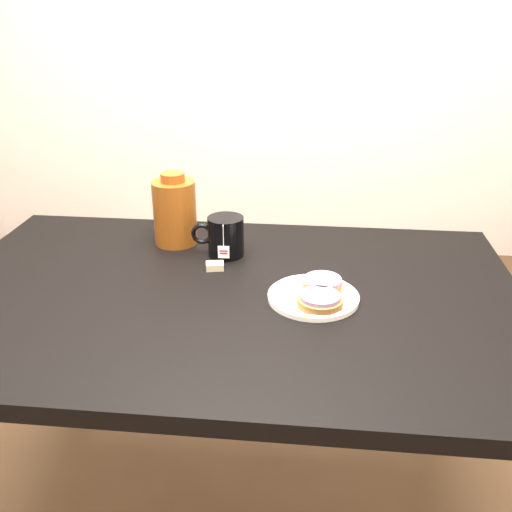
% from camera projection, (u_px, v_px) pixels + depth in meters
% --- Properties ---
extents(wall_back, '(3.50, 0.02, 2.70)m').
position_uv_depth(wall_back, '(284.00, 5.00, 2.92)').
color(wall_back, beige).
rests_on(wall_back, ground_plane).
extents(table, '(1.40, 0.90, 0.75)m').
position_uv_depth(table, '(228.00, 321.00, 1.39)').
color(table, black).
rests_on(table, ground_plane).
extents(plate, '(0.21, 0.21, 0.02)m').
position_uv_depth(plate, '(313.00, 296.00, 1.32)').
color(plate, white).
rests_on(plate, table).
extents(bagel_back, '(0.09, 0.09, 0.03)m').
position_uv_depth(bagel_back, '(323.00, 284.00, 1.34)').
color(bagel_back, brown).
rests_on(bagel_back, plate).
extents(bagel_front, '(0.12, 0.12, 0.03)m').
position_uv_depth(bagel_front, '(320.00, 300.00, 1.27)').
color(bagel_front, brown).
rests_on(bagel_front, plate).
extents(mug, '(0.14, 0.10, 0.11)m').
position_uv_depth(mug, '(225.00, 236.00, 1.53)').
color(mug, black).
rests_on(mug, table).
extents(teabag_pouch, '(0.05, 0.04, 0.02)m').
position_uv_depth(teabag_pouch, '(215.00, 266.00, 1.46)').
color(teabag_pouch, '#C6B793').
rests_on(teabag_pouch, table).
extents(bagel_package, '(0.15, 0.15, 0.20)m').
position_uv_depth(bagel_package, '(175.00, 211.00, 1.59)').
color(bagel_package, '#55260B').
rests_on(bagel_package, table).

